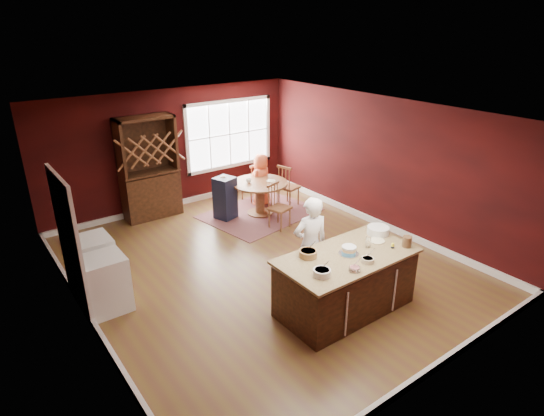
# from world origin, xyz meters

# --- Properties ---
(room_shell) EXTENTS (7.00, 7.00, 7.00)m
(room_shell) POSITION_xyz_m (0.00, 0.00, 1.35)
(room_shell) COLOR brown
(room_shell) RESTS_ON ground
(window) EXTENTS (2.36, 0.10, 1.66)m
(window) POSITION_xyz_m (1.50, 3.47, 1.50)
(window) COLOR white
(window) RESTS_ON room_shell
(doorway) EXTENTS (0.08, 1.26, 2.13)m
(doorway) POSITION_xyz_m (-2.97, 0.60, 1.02)
(doorway) COLOR white
(doorway) RESTS_ON room_shell
(kitchen_island) EXTENTS (2.08, 1.09, 0.92)m
(kitchen_island) POSITION_xyz_m (0.23, -1.84, 0.44)
(kitchen_island) COLOR black
(kitchen_island) RESTS_ON ground
(dining_table) EXTENTS (1.24, 1.24, 0.75)m
(dining_table) POSITION_xyz_m (1.30, 1.91, 0.53)
(dining_table) COLOR brown
(dining_table) RESTS_ON ground
(baker) EXTENTS (0.66, 0.51, 1.61)m
(baker) POSITION_xyz_m (0.15, -1.11, 0.80)
(baker) COLOR white
(baker) RESTS_ON ground
(layer_cake) EXTENTS (0.30, 0.30, 0.12)m
(layer_cake) POSITION_xyz_m (0.27, -1.82, 0.98)
(layer_cake) COLOR white
(layer_cake) RESTS_ON kitchen_island
(bowl_blue) EXTENTS (0.24, 0.24, 0.09)m
(bowl_blue) POSITION_xyz_m (-0.45, -2.04, 0.97)
(bowl_blue) COLOR silver
(bowl_blue) RESTS_ON kitchen_island
(bowl_yellow) EXTENTS (0.26, 0.26, 0.10)m
(bowl_yellow) POSITION_xyz_m (-0.26, -1.54, 0.97)
(bowl_yellow) COLOR #B18B47
(bowl_yellow) RESTS_ON kitchen_island
(bowl_pink) EXTENTS (0.16, 0.16, 0.06)m
(bowl_pink) POSITION_xyz_m (-0.01, -2.21, 0.95)
(bowl_pink) COLOR silver
(bowl_pink) RESTS_ON kitchen_island
(bowl_olive) EXTENTS (0.18, 0.18, 0.07)m
(bowl_olive) POSITION_xyz_m (0.30, -2.16, 0.95)
(bowl_olive) COLOR beige
(bowl_olive) RESTS_ON kitchen_island
(drinking_glass) EXTENTS (0.08, 0.08, 0.17)m
(drinking_glass) POSITION_xyz_m (0.65, -1.84, 1.00)
(drinking_glass) COLOR white
(drinking_glass) RESTS_ON kitchen_island
(dinner_plate) EXTENTS (0.24, 0.24, 0.02)m
(dinner_plate) POSITION_xyz_m (0.91, -1.79, 0.93)
(dinner_plate) COLOR beige
(dinner_plate) RESTS_ON kitchen_island
(white_tub) EXTENTS (0.35, 0.35, 0.12)m
(white_tub) POSITION_xyz_m (1.12, -1.62, 0.98)
(white_tub) COLOR white
(white_tub) RESTS_ON kitchen_island
(stoneware_crock) EXTENTS (0.14, 0.14, 0.17)m
(stoneware_crock) POSITION_xyz_m (1.13, -2.17, 1.00)
(stoneware_crock) COLOR brown
(stoneware_crock) RESTS_ON kitchen_island
(toy_figurine) EXTENTS (0.05, 0.05, 0.09)m
(toy_figurine) POSITION_xyz_m (0.92, -2.08, 0.96)
(toy_figurine) COLOR yellow
(toy_figurine) RESTS_ON kitchen_island
(rug) EXTENTS (2.66, 2.22, 0.01)m
(rug) POSITION_xyz_m (1.30, 1.91, 0.01)
(rug) COLOR brown
(rug) RESTS_ON ground
(chair_east) EXTENTS (0.50, 0.51, 1.02)m
(chair_east) POSITION_xyz_m (2.13, 1.92, 0.51)
(chair_east) COLOR brown
(chair_east) RESTS_ON ground
(chair_south) EXTENTS (0.50, 0.48, 0.97)m
(chair_south) POSITION_xyz_m (1.21, 1.07, 0.48)
(chair_south) COLOR brown
(chair_south) RESTS_ON ground
(chair_north) EXTENTS (0.47, 0.45, 0.94)m
(chair_north) POSITION_xyz_m (1.62, 2.74, 0.47)
(chair_north) COLOR brown
(chair_north) RESTS_ON ground
(seated_woman) EXTENTS (0.69, 0.54, 1.24)m
(seated_woman) POSITION_xyz_m (1.64, 2.34, 0.62)
(seated_woman) COLOR #EB6238
(seated_woman) RESTS_ON ground
(high_chair) EXTENTS (0.50, 0.50, 0.98)m
(high_chair) POSITION_xyz_m (0.55, 2.17, 0.49)
(high_chair) COLOR #191D45
(high_chair) RESTS_ON ground
(toddler) EXTENTS (0.18, 0.14, 0.26)m
(toddler) POSITION_xyz_m (0.55, 2.26, 0.81)
(toddler) COLOR #8CA5BF
(toddler) RESTS_ON high_chair
(table_plate) EXTENTS (0.20, 0.20, 0.02)m
(table_plate) POSITION_xyz_m (1.54, 1.82, 0.76)
(table_plate) COLOR beige
(table_plate) RESTS_ON dining_table
(table_cup) EXTENTS (0.14, 0.14, 0.09)m
(table_cup) POSITION_xyz_m (1.09, 2.03, 0.80)
(table_cup) COLOR white
(table_cup) RESTS_ON dining_table
(hutch) EXTENTS (1.22, 0.51, 2.23)m
(hutch) POSITION_xyz_m (-0.69, 3.22, 1.11)
(hutch) COLOR black
(hutch) RESTS_ON ground
(washer) EXTENTS (0.60, 0.58, 0.88)m
(washer) POSITION_xyz_m (-2.64, 0.28, 0.44)
(washer) COLOR silver
(washer) RESTS_ON ground
(dryer) EXTENTS (0.63, 0.61, 0.92)m
(dryer) POSITION_xyz_m (-2.64, 0.92, 0.46)
(dryer) COLOR white
(dryer) RESTS_ON ground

